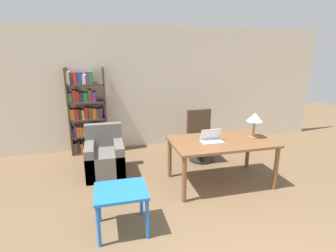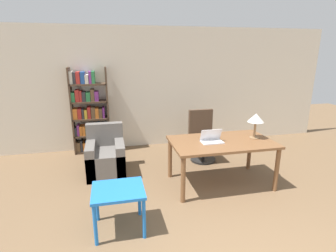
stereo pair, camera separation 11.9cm
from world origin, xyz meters
The scene contains 8 objects.
wall_back centered at (0.00, 4.53, 1.35)m, with size 8.00×0.06×2.70m.
desk centered at (0.48, 2.33, 0.67)m, with size 1.65×0.96×0.76m.
laptop centered at (0.29, 2.31, 0.81)m, with size 0.35×0.21×0.21m.
table_lamp centered at (1.07, 2.35, 1.09)m, with size 0.27×0.27×0.43m.
office_chair centered at (0.54, 3.40, 0.47)m, with size 0.53×0.53×1.02m.
side_table_blue centered at (-1.23, 1.50, 0.47)m, with size 0.63×0.55×0.56m.
armchair centered at (-1.39, 3.18, 0.30)m, with size 0.67×0.77×0.88m.
bookshelf centered at (-1.72, 4.34, 0.87)m, with size 0.78×0.28×1.85m.
Camera 2 is at (-1.26, -1.40, 2.15)m, focal length 28.00 mm.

